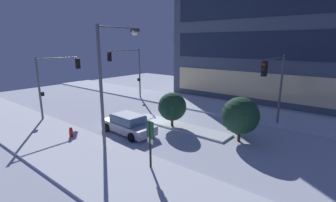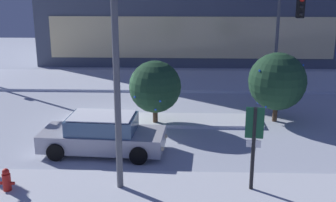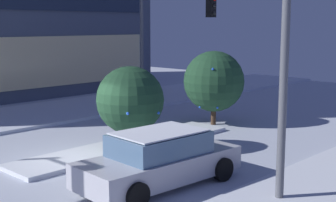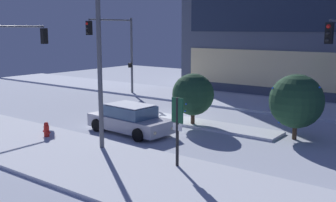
% 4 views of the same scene
% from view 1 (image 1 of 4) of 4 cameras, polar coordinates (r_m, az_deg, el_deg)
% --- Properties ---
extents(ground, '(52.00, 52.00, 0.00)m').
position_cam_1_polar(ground, '(22.11, -3.37, -4.73)').
color(ground, silver).
extents(curb_strip_near, '(52.00, 5.20, 0.14)m').
position_cam_1_polar(curb_strip_near, '(17.51, -21.34, -10.37)').
color(curb_strip_near, silver).
rests_on(curb_strip_near, ground).
extents(curb_strip_far, '(52.00, 5.20, 0.14)m').
position_cam_1_polar(curb_strip_far, '(28.16, 7.50, -0.73)').
color(curb_strip_far, silver).
rests_on(curb_strip_far, ground).
extents(median_strip, '(9.00, 1.80, 0.14)m').
position_cam_1_polar(median_strip, '(20.69, 2.45, -5.79)').
color(median_strip, silver).
rests_on(median_strip, ground).
extents(car_near, '(4.85, 2.33, 1.49)m').
position_cam_1_polar(car_near, '(19.31, -9.15, -5.34)').
color(car_near, '#B7B7C1').
rests_on(car_near, ground).
extents(traffic_light_corner_far_left, '(0.32, 4.87, 6.18)m').
position_cam_1_polar(traffic_light_corner_far_left, '(29.69, -9.20, 8.13)').
color(traffic_light_corner_far_left, '#565960').
rests_on(traffic_light_corner_far_left, ground).
extents(traffic_light_corner_far_right, '(0.32, 4.92, 5.92)m').
position_cam_1_polar(traffic_light_corner_far_right, '(20.47, 23.40, 4.75)').
color(traffic_light_corner_far_right, '#565960').
rests_on(traffic_light_corner_far_right, ground).
extents(traffic_light_corner_near_left, '(0.32, 4.28, 5.66)m').
position_cam_1_polar(traffic_light_corner_near_left, '(25.01, -24.33, 5.38)').
color(traffic_light_corner_near_left, '#565960').
rests_on(traffic_light_corner_near_left, ground).
extents(street_lamp_arched, '(0.56, 3.22, 7.90)m').
position_cam_1_polar(street_lamp_arched, '(16.17, -12.88, 7.02)').
color(street_lamp_arched, '#565960').
rests_on(street_lamp_arched, ground).
extents(fire_hydrant, '(0.48, 0.26, 0.87)m').
position_cam_1_polar(fire_hydrant, '(19.44, -21.46, -6.91)').
color(fire_hydrant, red).
rests_on(fire_hydrant, ground).
extents(parking_info_sign, '(0.55, 0.14, 2.80)m').
position_cam_1_polar(parking_info_sign, '(13.44, -4.13, -8.69)').
color(parking_info_sign, black).
rests_on(parking_info_sign, ground).
extents(decorated_tree_median, '(2.61, 2.63, 3.20)m').
position_cam_1_polar(decorated_tree_median, '(17.92, 16.36, -3.25)').
color(decorated_tree_median, '#473323').
rests_on(decorated_tree_median, ground).
extents(decorated_tree_left_of_median, '(2.30, 2.30, 2.94)m').
position_cam_1_polar(decorated_tree_left_of_median, '(20.03, 0.98, -1.31)').
color(decorated_tree_left_of_median, '#473323').
rests_on(decorated_tree_left_of_median, ground).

